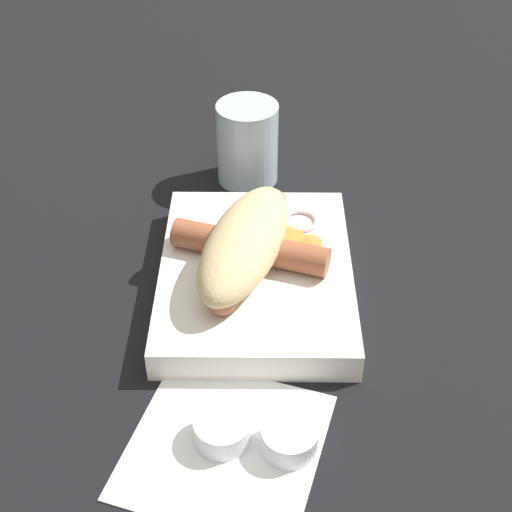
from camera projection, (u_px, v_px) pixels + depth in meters
ground_plane at (256, 288)px, 0.71m from camera, size 3.00×3.00×0.00m
food_tray at (256, 276)px, 0.70m from camera, size 0.24×0.19×0.03m
bread_roll at (245, 242)px, 0.68m from camera, size 0.19×0.12×0.05m
sausage at (250, 247)px, 0.69m from camera, size 0.18×0.16×0.03m
pickled_veggies at (299, 235)px, 0.73m from camera, size 0.08×0.05×0.00m
napkin at (225, 445)px, 0.57m from camera, size 0.19×0.19×0.00m
condiment_cup_near at (222, 431)px, 0.57m from camera, size 0.05×0.05×0.02m
condiment_cup_far at (289, 440)px, 0.56m from camera, size 0.05×0.05×0.02m
drink_glass at (247, 143)px, 0.83m from camera, size 0.07×0.07×0.10m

